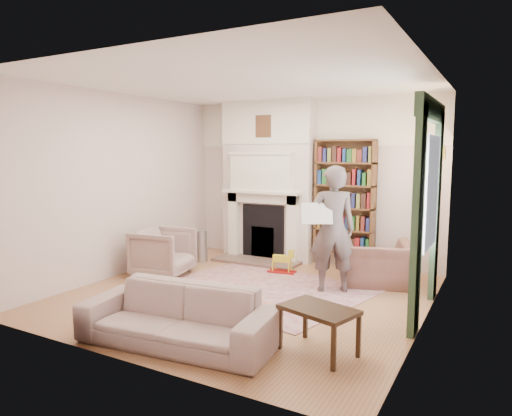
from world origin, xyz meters
The scene contains 25 objects.
floor centered at (0.00, 0.00, 0.00)m, with size 4.50×4.50×0.00m, color olive.
ceiling centered at (0.00, 0.00, 2.80)m, with size 4.50×4.50×0.00m, color white.
wall_back centered at (0.00, 2.25, 1.40)m, with size 4.50×4.50×0.00m, color beige.
wall_front centered at (0.00, -2.25, 1.40)m, with size 4.50×4.50×0.00m, color beige.
wall_left centered at (-2.25, 0.00, 1.40)m, with size 4.50×4.50×0.00m, color beige.
wall_right centered at (2.25, 0.00, 1.40)m, with size 4.50×4.50×0.00m, color beige.
fireplace centered at (-0.75, 2.05, 1.39)m, with size 1.70×0.58×2.80m.
bookcase centered at (0.65, 2.12, 1.18)m, with size 1.00×0.24×1.85m, color brown.
window centered at (2.23, 0.40, 1.45)m, with size 0.02×0.90×1.30m, color silver.
curtain_left centered at (2.20, -0.30, 1.20)m, with size 0.07×0.32×2.40m, color #324E33.
curtain_right centered at (2.20, 1.10, 1.20)m, with size 0.07×0.32×2.40m, color #324E33.
pelmet centered at (2.19, 0.40, 2.38)m, with size 0.09×1.70×0.24m, color #324E33.
wall_sconce centered at (2.03, 1.50, 1.90)m, with size 0.20×0.24×0.24m, color gold, non-canonical shape.
rug centered at (0.07, 0.33, 0.01)m, with size 2.68×2.06×0.01m, color #C0A591.
armchair_reading centered at (1.40, 1.29, 0.32)m, with size 0.98×0.85×0.63m, color brown.
armchair_left centered at (-1.60, 0.20, 0.37)m, with size 0.78×0.81×0.74m, color #AAA28C.
sofa centered at (0.18, -1.71, 0.29)m, with size 1.97×0.77×0.57m, color #B1A892.
man_reading centered at (0.95, 0.69, 0.87)m, with size 0.63×0.42×1.74m, color #524442.
newspaper centered at (0.80, 0.49, 1.10)m, with size 0.41×0.02×0.29m, color silver.
coffee_table centered at (1.49, -1.23, 0.23)m, with size 0.70×0.45×0.45m, color #341F12, non-canonical shape.
paraffin_heater centered at (-1.66, 1.25, 0.28)m, with size 0.24×0.24×0.55m, color #A2A4A9.
rocking_horse centered at (-0.05, 1.19, 0.19)m, with size 0.44×0.18×0.39m, color gold, non-canonical shape.
board_game centered at (-0.31, -0.24, 0.03)m, with size 0.39×0.39×0.03m, color gold.
game_box_lid centered at (-0.55, -0.34, 0.04)m, with size 0.30×0.20×0.05m, color #B52814.
comic_annuals centered at (0.35, -0.45, 0.02)m, with size 0.75×0.39×0.02m.
Camera 1 is at (2.98, -5.17, 1.92)m, focal length 32.00 mm.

